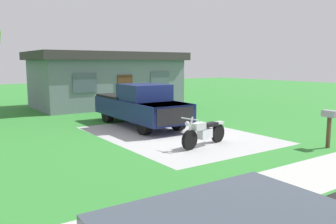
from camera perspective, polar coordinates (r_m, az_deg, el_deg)
ground_plane at (r=13.78m, az=1.29°, el=-3.73°), size 80.00×80.00×0.00m
driveway_pad at (r=13.78m, az=1.29°, el=-3.72°), size 5.39×7.52×0.01m
sidewalk_strip at (r=9.74m, az=22.76°, el=-9.35°), size 36.00×1.80×0.01m
motorcycle at (r=11.90m, az=5.93°, el=-3.33°), size 2.19×0.81×1.09m
pickup_truck at (r=15.64m, az=-4.70°, el=1.18°), size 2.11×5.66×1.90m
mailbox at (r=12.68m, az=24.91°, el=-1.02°), size 0.26×0.48×1.26m
neighbor_house at (r=23.48m, az=-9.94°, el=5.41°), size 9.60×5.60×3.50m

